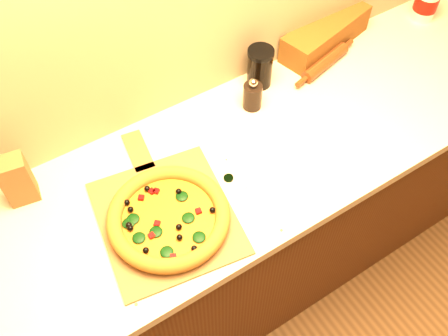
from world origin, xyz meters
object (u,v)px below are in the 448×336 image
pizza_peel (164,213)px  coffee_canister (426,4)px  pepper_grinder (253,95)px  pizza (169,217)px  dark_jar (260,67)px  rolling_pin (325,62)px

pizza_peel → coffee_canister: bearing=20.1°
pizza_peel → pepper_grinder: 0.54m
coffee_canister → pizza_peel: bearing=-168.7°
pizza → dark_jar: (0.58, 0.36, 0.05)m
coffee_canister → dark_jar: 0.81m
pizza_peel → pizza: (-0.00, -0.04, 0.03)m
rolling_pin → coffee_canister: size_ratio=2.61×
pizza_peel → rolling_pin: rolling_pin is taller
rolling_pin → pizza: bearing=-160.9°
pizza → rolling_pin: size_ratio=1.08×
coffee_canister → dark_jar: (-0.81, 0.04, 0.01)m
pizza → coffee_canister: coffee_canister is taller
pizza → pizza_peel: bearing=85.9°
pizza_peel → pepper_grinder: (0.49, 0.23, 0.05)m
pizza_peel → coffee_canister: coffee_canister is taller
coffee_canister → pepper_grinder: bearing=-177.3°
pizza → pepper_grinder: bearing=29.1°
pizza → rolling_pin: (0.84, 0.29, -0.01)m
dark_jar → rolling_pin: bearing=-13.6°
rolling_pin → pepper_grinder: bearing=-176.6°
dark_jar → pizza: bearing=-148.3°
pizza → coffee_canister: (1.39, 0.31, 0.04)m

